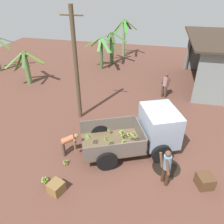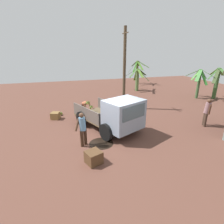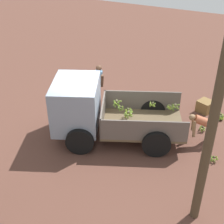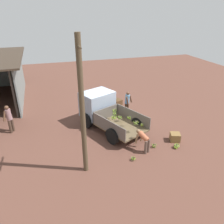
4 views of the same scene
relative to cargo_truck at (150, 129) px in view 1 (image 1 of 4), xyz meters
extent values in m
plane|color=brown|center=(0.21, -0.33, -1.03)|extent=(36.00, 36.00, 0.00)
cylinder|color=black|center=(0.87, -1.11, -1.03)|extent=(1.17, 1.17, 0.01)
cube|color=brown|center=(-1.56, -0.70, -0.55)|extent=(3.18, 2.81, 0.08)
cube|color=#5E554E|center=(-1.94, 0.14, -0.17)|extent=(2.42, 1.13, 0.69)
cube|color=#5E554E|center=(-1.18, -1.54, -0.17)|extent=(2.42, 1.13, 0.69)
cube|color=#5E554E|center=(-0.38, -0.17, -0.17)|extent=(0.82, 1.75, 0.69)
cube|color=#8796AA|center=(0.39, 0.17, 0.16)|extent=(2.04, 2.27, 1.51)
cube|color=#4C606B|center=(1.03, 0.47, 0.47)|extent=(0.64, 1.37, 0.67)
cylinder|color=black|center=(-0.21, 0.98, -0.59)|extent=(0.89, 0.56, 0.88)
cylinder|color=black|center=(0.60, -0.81, -0.59)|extent=(0.89, 0.56, 0.88)
cylinder|color=black|center=(-2.33, 0.03, -0.59)|extent=(0.89, 0.56, 0.88)
cylinder|color=black|center=(-1.52, -1.76, -0.59)|extent=(0.89, 0.56, 0.88)
sphere|color=brown|center=(-2.12, -1.73, -0.23)|extent=(0.07, 0.07, 0.07)
cylinder|color=olive|center=(-2.09, -1.68, -0.28)|extent=(0.14, 0.11, 0.13)
cylinder|color=#8DAD2E|center=(-2.15, -1.69, -0.29)|extent=(0.13, 0.10, 0.14)
cylinder|color=olive|center=(-2.17, -1.74, -0.29)|extent=(0.07, 0.14, 0.14)
cylinder|color=olive|center=(-2.13, -1.77, -0.29)|extent=(0.13, 0.04, 0.14)
cylinder|color=#8CA949|center=(-2.07, -1.74, -0.28)|extent=(0.08, 0.16, 0.11)
sphere|color=brown|center=(-0.66, -0.61, 0.14)|extent=(0.09, 0.09, 0.09)
cylinder|color=olive|center=(-0.72, -0.62, 0.04)|extent=(0.08, 0.18, 0.22)
cylinder|color=olive|center=(-0.69, -0.70, 0.09)|extent=(0.24, 0.10, 0.13)
cylinder|color=olive|center=(-0.59, -0.64, 0.05)|extent=(0.12, 0.20, 0.20)
cylinder|color=olive|center=(-0.61, -0.56, 0.05)|extent=(0.16, 0.17, 0.21)
cylinder|color=olive|center=(-0.71, -0.54, 0.05)|extent=(0.19, 0.15, 0.20)
sphere|color=#49422F|center=(-1.72, -1.12, 0.08)|extent=(0.08, 0.08, 0.08)
cylinder|color=olive|center=(-1.77, -1.12, 0.01)|extent=(0.06, 0.16, 0.17)
cylinder|color=olive|center=(-1.75, -1.17, 0.01)|extent=(0.15, 0.12, 0.17)
cylinder|color=olive|center=(-1.68, -1.16, 0.01)|extent=(0.14, 0.13, 0.17)
cylinder|color=olive|center=(-1.65, -1.10, 0.03)|extent=(0.10, 0.19, 0.13)
cylinder|color=#5A731B|center=(-1.73, -1.04, 0.04)|extent=(0.19, 0.06, 0.10)
sphere|color=brown|center=(-0.98, -0.83, -0.20)|extent=(0.08, 0.08, 0.08)
cylinder|color=olive|center=(-0.96, -0.90, -0.26)|extent=(0.19, 0.12, 0.14)
cylinder|color=olive|center=(-0.92, -0.84, -0.27)|extent=(0.07, 0.18, 0.17)
cylinder|color=olive|center=(-0.96, -0.77, -0.27)|extent=(0.17, 0.11, 0.17)
cylinder|color=#5A7B21|center=(-1.01, -0.76, -0.26)|extent=(0.19, 0.11, 0.15)
cylinder|color=#86AA4C|center=(-1.06, -0.82, -0.25)|extent=(0.07, 0.20, 0.13)
cylinder|color=olive|center=(-1.02, -0.89, -0.26)|extent=(0.18, 0.13, 0.15)
sphere|color=brown|center=(-1.18, -0.41, -0.03)|extent=(0.09, 0.09, 0.09)
cylinder|color=#8FB04E|center=(-1.23, -0.45, -0.13)|extent=(0.16, 0.16, 0.22)
cylinder|color=#83AE2E|center=(-1.18, -0.50, -0.10)|extent=(0.23, 0.07, 0.16)
cylinder|color=olive|center=(-1.10, -0.46, -0.09)|extent=(0.16, 0.22, 0.15)
cylinder|color=olive|center=(-1.10, -0.39, -0.11)|extent=(0.10, 0.22, 0.18)
cylinder|color=olive|center=(-1.16, -0.34, -0.12)|extent=(0.21, 0.12, 0.20)
cylinder|color=olive|center=(-1.24, -0.33, -0.09)|extent=(0.21, 0.18, 0.14)
cylinder|color=#5D7818|center=(-1.27, -0.41, -0.11)|extent=(0.06, 0.22, 0.18)
sphere|color=#4A4330|center=(-1.85, -0.16, -0.17)|extent=(0.07, 0.07, 0.07)
cylinder|color=olive|center=(-1.88, -0.18, -0.23)|extent=(0.09, 0.12, 0.13)
cylinder|color=olive|center=(-1.85, -0.20, -0.23)|extent=(0.12, 0.04, 0.13)
cylinder|color=#8CA933|center=(-1.81, -0.18, -0.23)|extent=(0.09, 0.11, 0.13)
cylinder|color=olive|center=(-1.81, -0.14, -0.23)|extent=(0.08, 0.11, 0.13)
cylinder|color=olive|center=(-1.84, -0.12, -0.23)|extent=(0.12, 0.05, 0.13)
cylinder|color=#89B23F|center=(-1.88, -0.14, -0.23)|extent=(0.08, 0.11, 0.13)
sphere|color=#423B2B|center=(-0.84, -0.54, 0.00)|extent=(0.07, 0.07, 0.07)
cylinder|color=#7EA53D|center=(-0.89, -0.58, -0.04)|extent=(0.13, 0.16, 0.10)
cylinder|color=olive|center=(-0.82, -0.60, -0.05)|extent=(0.16, 0.09, 0.12)
cylinder|color=olive|center=(-0.78, -0.55, -0.04)|extent=(0.06, 0.17, 0.11)
cylinder|color=#59732B|center=(-0.81, -0.49, -0.06)|extent=(0.15, 0.11, 0.13)
cylinder|color=olive|center=(-0.89, -0.50, -0.06)|extent=(0.13, 0.15, 0.13)
sphere|color=brown|center=(-2.44, -1.22, 0.16)|extent=(0.09, 0.09, 0.09)
cylinder|color=olive|center=(-2.49, -1.13, 0.11)|extent=(0.22, 0.14, 0.12)
cylinder|color=#80A241|center=(-2.51, -1.23, 0.07)|extent=(0.07, 0.19, 0.19)
cylinder|color=olive|center=(-2.45, -1.31, 0.11)|extent=(0.23, 0.06, 0.12)
cylinder|color=#8BA042|center=(-2.39, -1.26, 0.07)|extent=(0.14, 0.17, 0.20)
cylinder|color=#5B7729|center=(-2.39, -1.18, 0.06)|extent=(0.13, 0.16, 0.20)
cylinder|color=#3F3833|center=(2.23, 10.82, 0.59)|extent=(0.16, 0.16, 3.24)
cylinder|color=#3F3833|center=(2.39, 5.06, 0.59)|extent=(0.16, 0.16, 3.24)
cylinder|color=#4B3C2A|center=(-3.99, 1.75, 1.86)|extent=(0.21, 0.21, 5.78)
cylinder|color=#4B3C2A|center=(-3.99, 1.75, 4.30)|extent=(1.09, 0.07, 0.07)
cylinder|color=#3A5F30|center=(-4.30, 10.69, 0.33)|extent=(0.33, 0.33, 2.73)
cube|color=#417031|center=(-3.62, 10.56, 1.40)|extent=(1.42, 0.56, 0.72)
cube|color=#467B42|center=(-3.90, 11.31, 1.27)|extent=(0.99, 1.38, 0.98)
cube|color=#548A48|center=(-4.63, 11.34, 1.34)|extent=(0.89, 1.40, 0.83)
cube|color=olive|center=(-4.83, 10.79, 1.38)|extent=(1.12, 0.39, 0.75)
cube|color=#36682B|center=(-4.48, 10.35, 1.23)|extent=(0.60, 0.82, 1.05)
cube|color=#3E4F2A|center=(-4.02, 10.22, 1.13)|extent=(0.81, 1.11, 1.24)
cylinder|color=#638A51|center=(-3.66, 13.00, 0.66)|extent=(0.25, 0.25, 3.39)
cube|color=#34521A|center=(-3.05, 12.90, 1.99)|extent=(1.26, 0.46, 0.85)
cube|color=#2A591B|center=(-3.43, 13.54, 1.88)|extent=(0.70, 1.20, 1.06)
cube|color=#386723|center=(-4.18, 13.29, 1.79)|extent=(1.16, 0.76, 1.24)
cube|color=#3C751F|center=(-4.01, 12.72, 1.82)|extent=(0.85, 0.75, 1.19)
cube|color=#318927|center=(-3.41, 12.22, 1.97)|extent=(0.71, 1.64, 0.88)
cylinder|color=#3E5E36|center=(-4.83, 9.25, 0.25)|extent=(0.25, 0.25, 2.57)
cube|color=#33822C|center=(-4.37, 9.25, 0.97)|extent=(0.95, 0.28, 1.24)
cube|color=#467134|center=(-4.38, 9.69, 1.26)|extent=(1.05, 1.03, 0.68)
cube|color=#3D7B3D|center=(-4.98, 9.74, 1.14)|extent=(0.48, 1.04, 0.91)
cube|color=#527527|center=(-5.32, 9.40, 1.16)|extent=(1.07, 0.59, 0.86)
cube|color=#3D8125|center=(-5.46, 9.03, 1.24)|extent=(1.33, 0.64, 0.72)
cube|color=#4E863B|center=(-4.85, 8.83, 1.14)|extent=(0.22, 0.85, 0.91)
cube|color=#4A8941|center=(-4.33, 8.65, 1.17)|extent=(1.24, 1.39, 0.86)
cube|color=#57892E|center=(-12.36, 6.87, 1.38)|extent=(1.42, 0.41, 1.07)
cube|color=#3C5B24|center=(-12.45, 7.33, 1.51)|extent=(1.36, 1.26, 0.82)
cylinder|color=#587740|center=(-9.23, 5.16, 0.13)|extent=(0.35, 0.35, 2.33)
cube|color=#567D2C|center=(-8.52, 5.15, 0.98)|extent=(1.44, 0.30, 0.75)
cube|color=#375524|center=(-8.86, 5.67, 0.72)|extent=(0.90, 1.14, 1.27)
cube|color=#254D1C|center=(-9.63, 5.83, 0.93)|extent=(1.04, 1.50, 0.85)
cube|color=#527926|center=(-9.76, 5.23, 0.64)|extent=(1.11, 0.44, 1.42)
cube|color=#478334|center=(-9.68, 4.59, 0.89)|extent=(1.09, 1.29, 0.93)
cube|color=#3F622E|center=(-8.99, 4.61, 0.94)|extent=(0.67, 1.17, 0.83)
cylinder|color=#3B2619|center=(0.87, -2.02, -0.63)|extent=(0.22, 0.22, 0.79)
cylinder|color=#3B2619|center=(0.74, -1.84, -0.63)|extent=(0.22, 0.22, 0.79)
cylinder|color=#5F8DB2|center=(0.79, -1.95, 0.07)|extent=(0.45, 0.44, 0.64)
sphere|color=brown|center=(0.76, -1.97, 0.49)|extent=(0.22, 0.22, 0.22)
cylinder|color=brown|center=(0.80, -2.19, 0.06)|extent=(0.28, 0.32, 0.58)
cylinder|color=brown|center=(0.57, -1.86, 0.05)|extent=(0.26, 0.30, 0.58)
cylinder|color=brown|center=(-3.65, -1.27, -0.67)|extent=(0.19, 0.19, 0.72)
cylinder|color=brown|center=(-3.57, -1.45, -0.67)|extent=(0.19, 0.19, 0.72)
cylinder|color=#B25C3C|center=(-3.37, -1.25, -0.21)|extent=(0.67, 0.50, 0.45)
sphere|color=#8C6746|center=(-3.05, -1.11, -0.08)|extent=(0.20, 0.20, 0.20)
cylinder|color=#8C6746|center=(-3.19, -0.97, -0.39)|extent=(0.17, 0.24, 0.54)
cylinder|color=#8C6746|center=(-3.07, -1.31, -0.39)|extent=(0.15, 0.19, 0.54)
cylinder|color=#443226|center=(0.40, 5.28, -0.63)|extent=(0.21, 0.21, 0.80)
cylinder|color=#443226|center=(0.60, 5.17, -0.63)|extent=(0.21, 0.21, 0.80)
cylinder|color=gray|center=(0.52, 5.25, 0.08)|extent=(0.42, 0.44, 0.65)
sphere|color=brown|center=(0.53, 5.28, 0.51)|extent=(0.23, 0.23, 0.23)
cylinder|color=brown|center=(0.39, 5.45, 0.07)|extent=(0.31, 0.23, 0.59)
cylinder|color=brown|center=(0.72, 5.21, 0.05)|extent=(0.22, 0.18, 0.60)
sphere|color=#463F2E|center=(-3.30, -1.93, -0.86)|extent=(0.08, 0.08, 0.08)
cylinder|color=olive|center=(-3.27, -1.89, -0.94)|extent=(0.13, 0.12, 0.18)
cylinder|color=olive|center=(-3.31, -1.84, -0.90)|extent=(0.20, 0.06, 0.10)
cylinder|color=olive|center=(-3.36, -1.90, -0.93)|extent=(0.09, 0.17, 0.17)
cylinder|color=#85A046|center=(-3.35, -1.96, -0.94)|extent=(0.12, 0.14, 0.18)
cylinder|color=olive|center=(-3.28, -2.00, -0.91)|extent=(0.20, 0.08, 0.12)
cylinder|color=olive|center=(-3.23, -1.95, -0.91)|extent=(0.09, 0.19, 0.14)
sphere|color=brown|center=(-3.72, -2.94, -0.88)|extent=(0.08, 0.08, 0.08)
cylinder|color=olive|center=(-3.74, -3.00, -0.92)|extent=(0.18, 0.10, 0.11)
cylinder|color=olive|center=(-3.68, -2.98, -0.94)|extent=(0.15, 0.13, 0.15)
cylinder|color=olive|center=(-3.66, -2.95, -0.93)|extent=(0.07, 0.17, 0.13)
cylinder|color=olive|center=(-3.67, -2.91, -0.95)|extent=(0.11, 0.15, 0.15)
cylinder|color=olive|center=(-3.70, -2.87, -0.92)|extent=(0.18, 0.10, 0.10)
cylinder|color=olive|center=(-3.75, -2.88, -0.93)|extent=(0.17, 0.12, 0.13)
cylinder|color=#86AF2E|center=(-3.77, -2.92, -0.95)|extent=(0.08, 0.15, 0.16)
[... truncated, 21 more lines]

